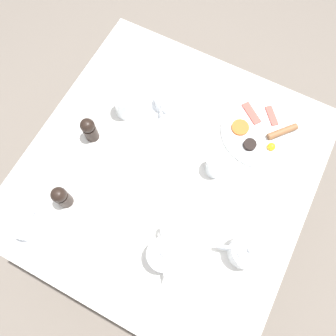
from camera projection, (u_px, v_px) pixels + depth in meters
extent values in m
plane|color=#70665B|center=(168.00, 212.00, 1.83)|extent=(8.00, 8.00, 0.00)
cube|color=silver|center=(168.00, 171.00, 1.16)|extent=(1.01, 0.97, 0.03)
cylinder|color=brown|center=(292.00, 155.00, 1.57)|extent=(0.04, 0.04, 0.70)
cylinder|color=brown|center=(32.00, 242.00, 1.44)|extent=(0.04, 0.04, 0.70)
cylinder|color=brown|center=(134.00, 84.00, 1.71)|extent=(0.04, 0.04, 0.70)
cylinder|color=white|center=(260.00, 131.00, 1.19)|extent=(0.29, 0.29, 0.01)
cylinder|color=white|center=(270.00, 148.00, 1.16)|extent=(0.06, 0.06, 0.00)
sphere|color=yellow|center=(271.00, 147.00, 1.15)|extent=(0.03, 0.03, 0.03)
cylinder|color=brown|center=(282.00, 132.00, 1.17)|extent=(0.10, 0.09, 0.02)
cube|color=#B74C42|center=(272.00, 116.00, 1.20)|extent=(0.08, 0.07, 0.01)
cube|color=#B74C42|center=(251.00, 113.00, 1.21)|extent=(0.08, 0.09, 0.01)
cylinder|color=#D16023|center=(240.00, 127.00, 1.19)|extent=(0.06, 0.06, 0.01)
cylinder|color=black|center=(250.00, 145.00, 1.16)|extent=(0.05, 0.05, 0.02)
cylinder|color=white|center=(246.00, 252.00, 1.01)|extent=(0.10, 0.10, 0.09)
cylinder|color=white|center=(250.00, 250.00, 0.97)|extent=(0.08, 0.08, 0.01)
sphere|color=white|center=(251.00, 250.00, 0.96)|extent=(0.02, 0.02, 0.02)
cone|color=white|center=(268.00, 255.00, 1.00)|extent=(0.03, 0.05, 0.04)
torus|color=white|center=(228.00, 248.00, 1.02)|extent=(0.03, 0.07, 0.07)
cylinder|color=white|center=(164.00, 255.00, 1.01)|extent=(0.10, 0.10, 0.09)
cylinder|color=white|center=(164.00, 254.00, 0.97)|extent=(0.08, 0.08, 0.01)
sphere|color=white|center=(164.00, 254.00, 0.95)|extent=(0.02, 0.02, 0.02)
cone|color=white|center=(166.00, 278.00, 0.98)|extent=(0.05, 0.04, 0.04)
torus|color=white|center=(162.00, 237.00, 1.03)|extent=(0.07, 0.05, 0.07)
cylinder|color=white|center=(30.00, 229.00, 1.08)|extent=(0.16, 0.16, 0.01)
cylinder|color=white|center=(26.00, 228.00, 1.05)|extent=(0.08, 0.08, 0.05)
cylinder|color=olive|center=(26.00, 228.00, 1.05)|extent=(0.07, 0.07, 0.04)
torus|color=white|center=(33.00, 215.00, 1.06)|extent=(0.04, 0.01, 0.04)
cylinder|color=white|center=(166.00, 105.00, 1.23)|extent=(0.16, 0.16, 0.01)
cylinder|color=white|center=(166.00, 101.00, 1.20)|extent=(0.08, 0.08, 0.05)
cylinder|color=olive|center=(166.00, 101.00, 1.21)|extent=(0.07, 0.07, 0.04)
torus|color=white|center=(162.00, 111.00, 1.19)|extent=(0.04, 0.01, 0.04)
cylinder|color=white|center=(217.00, 165.00, 1.11)|extent=(0.07, 0.07, 0.09)
cylinder|color=white|center=(125.00, 105.00, 1.18)|extent=(0.07, 0.07, 0.10)
cylinder|color=black|center=(91.00, 132.00, 1.16)|extent=(0.05, 0.05, 0.07)
sphere|color=black|center=(87.00, 125.00, 1.11)|extent=(0.05, 0.05, 0.05)
cylinder|color=black|center=(64.00, 199.00, 1.08)|extent=(0.05, 0.05, 0.07)
sphere|color=black|center=(59.00, 195.00, 1.03)|extent=(0.05, 0.05, 0.05)
cube|color=silver|center=(151.00, 152.00, 1.17)|extent=(0.16, 0.11, 0.00)
cube|color=silver|center=(131.00, 71.00, 1.28)|extent=(0.17, 0.13, 0.00)
cube|color=silver|center=(59.00, 165.00, 1.15)|extent=(0.17, 0.04, 0.00)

